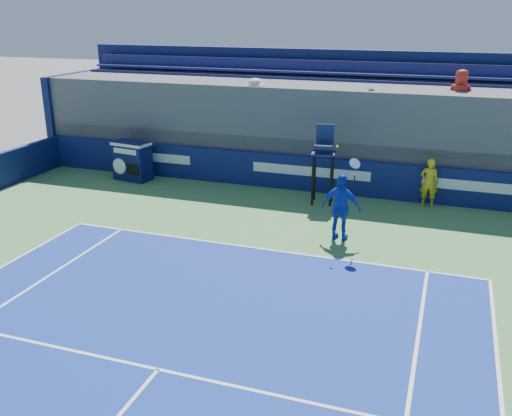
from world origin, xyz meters
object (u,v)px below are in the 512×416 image
(match_clock, at_px, (132,160))
(tennis_player, at_px, (341,207))
(umpire_chair, at_px, (324,156))
(ball_person, at_px, (429,183))

(match_clock, bearing_deg, tennis_player, -21.35)
(umpire_chair, height_order, tennis_player, tennis_player)
(match_clock, relative_size, umpire_chair, 0.57)
(ball_person, xyz_separation_m, tennis_player, (-2.03, -3.60, 0.14))
(ball_person, relative_size, tennis_player, 0.59)
(match_clock, bearing_deg, ball_person, 2.36)
(ball_person, bearing_deg, umpire_chair, 13.52)
(ball_person, distance_m, tennis_player, 4.14)
(match_clock, height_order, tennis_player, tennis_player)
(ball_person, height_order, tennis_player, tennis_player)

